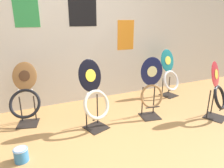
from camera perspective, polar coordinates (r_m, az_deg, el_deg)
ground_plane at (r=2.25m, az=4.53°, el=-22.24°), size 14.00×14.00×0.00m
wall_back at (r=3.54m, az=-10.89°, el=15.29°), size 8.00×0.07×2.60m
toilet_seat_display_navy_moon at (r=3.04m, az=11.20°, el=-1.28°), size 0.37×0.32×0.93m
toilet_seat_display_jazz_black at (r=2.69m, az=-4.96°, el=-4.11°), size 0.46×0.39×0.96m
toilet_seat_display_crimson_swirl at (r=3.37m, az=27.98°, el=-2.05°), size 0.42×0.38×0.87m
toilet_seat_display_woodgrain at (r=3.07m, az=-23.56°, el=-3.53°), size 0.47×0.48×0.88m
toilet_seat_display_teal_sax at (r=4.04m, az=16.14°, el=2.43°), size 0.44×0.37×0.91m
paint_can at (r=2.45m, az=-24.54°, el=-17.82°), size 0.15×0.15×0.15m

